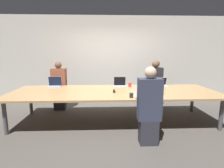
% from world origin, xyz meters
% --- Properties ---
extents(ground_plane, '(24.00, 24.00, 0.00)m').
position_xyz_m(ground_plane, '(0.00, 0.00, 0.00)').
color(ground_plane, '#4C4742').
extents(curtain_wall, '(12.00, 0.06, 2.80)m').
position_xyz_m(curtain_wall, '(0.00, 1.94, 1.40)').
color(curtain_wall, beige).
rests_on(curtain_wall, ground_plane).
extents(conference_table, '(4.74, 1.58, 0.73)m').
position_xyz_m(conference_table, '(0.00, 0.00, 0.69)').
color(conference_table, tan).
rests_on(conference_table, ground_plane).
extents(laptop_far_left, '(0.34, 0.26, 0.26)m').
position_xyz_m(laptop_far_left, '(-1.53, 0.60, 0.81)').
color(laptop_far_left, '#B7B7BC').
rests_on(laptop_far_left, conference_table).
extents(person_far_left, '(0.40, 0.24, 1.37)m').
position_xyz_m(person_far_left, '(-1.51, 0.97, 0.66)').
color(person_far_left, '#2D2D38').
rests_on(person_far_left, ground_plane).
extents(laptop_far_center, '(0.31, 0.25, 0.26)m').
position_xyz_m(laptop_far_center, '(0.18, 0.57, 0.81)').
color(laptop_far_center, '#B7B7BC').
rests_on(laptop_far_center, conference_table).
extents(cup_far_center, '(0.08, 0.08, 0.10)m').
position_xyz_m(cup_far_center, '(0.44, 0.50, 0.78)').
color(cup_far_center, red).
rests_on(cup_far_center, conference_table).
extents(laptop_far_right, '(0.31, 0.23, 0.22)m').
position_xyz_m(laptop_far_right, '(1.29, 0.60, 0.80)').
color(laptop_far_right, silver).
rests_on(laptop_far_right, conference_table).
extents(person_far_right, '(0.40, 0.24, 1.40)m').
position_xyz_m(person_far_right, '(1.27, 1.09, 0.68)').
color(person_far_right, '#2D2D38').
rests_on(person_far_right, ground_plane).
extents(bottle_far_right, '(0.07, 0.07, 0.22)m').
position_xyz_m(bottle_far_right, '(1.03, 0.47, 0.83)').
color(bottle_far_right, black).
rests_on(bottle_far_right, conference_table).
extents(laptop_near_midright, '(0.33, 0.26, 0.26)m').
position_xyz_m(laptop_near_midright, '(0.54, -0.62, 0.81)').
color(laptop_near_midright, silver).
rests_on(laptop_near_midright, conference_table).
extents(person_near_midright, '(0.40, 0.24, 1.38)m').
position_xyz_m(person_near_midright, '(0.55, -1.06, 0.67)').
color(person_near_midright, '#2D2D38').
rests_on(person_near_midright, ground_plane).
extents(cup_near_midright, '(0.07, 0.07, 0.09)m').
position_xyz_m(cup_near_midright, '(0.30, -0.61, 0.78)').
color(cup_near_midright, '#232328').
rests_on(cup_near_midright, conference_table).
extents(bottle_near_midright, '(0.07, 0.07, 0.27)m').
position_xyz_m(bottle_near_midright, '(0.82, -0.45, 0.85)').
color(bottle_near_midright, '#ADD1E0').
rests_on(bottle_near_midright, conference_table).
extents(stapler, '(0.05, 0.15, 0.05)m').
position_xyz_m(stapler, '(-0.01, -0.11, 0.76)').
color(stapler, black).
rests_on(stapler, conference_table).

